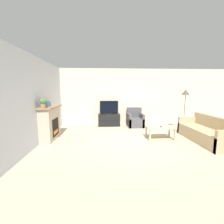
% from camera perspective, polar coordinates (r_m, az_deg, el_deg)
% --- Properties ---
extents(ground_plane, '(24.00, 24.00, 0.00)m').
position_cam_1_polar(ground_plane, '(5.19, 7.75, -10.70)').
color(ground_plane, tan).
extents(wall_back, '(12.00, 0.06, 2.70)m').
position_cam_1_polar(wall_back, '(7.37, 4.25, 5.71)').
color(wall_back, beige).
rests_on(wall_back, ground).
extents(wall_left, '(0.06, 12.00, 2.70)m').
position_cam_1_polar(wall_left, '(5.24, -26.36, 3.77)').
color(wall_left, silver).
rests_on(wall_left, ground).
extents(fireplace, '(0.47, 1.27, 1.15)m').
position_cam_1_polar(fireplace, '(5.59, -22.49, -3.68)').
color(fireplace, '#B7A893').
rests_on(fireplace, ground).
extents(mantel_vase_left, '(0.11, 0.11, 0.24)m').
position_cam_1_polar(mantel_vase_left, '(5.13, -24.12, 2.81)').
color(mantel_vase_left, '#385670').
rests_on(mantel_vase_left, fireplace).
extents(mantel_vase_centre_left, '(0.14, 0.14, 0.20)m').
position_cam_1_polar(mantel_vase_centre_left, '(5.40, -23.04, 2.93)').
color(mantel_vase_centre_left, '#385670').
rests_on(mantel_vase_centre_left, fireplace).
extents(potted_plant, '(0.19, 0.19, 0.30)m').
position_cam_1_polar(potted_plant, '(4.98, -24.80, 3.36)').
color(potted_plant, '#936B4C').
rests_on(potted_plant, fireplace).
extents(tv_stand, '(1.01, 0.48, 0.56)m').
position_cam_1_polar(tv_stand, '(7.13, -1.14, -3.02)').
color(tv_stand, black).
rests_on(tv_stand, ground).
extents(tv, '(0.86, 0.18, 0.63)m').
position_cam_1_polar(tv, '(7.04, -1.15, 1.57)').
color(tv, black).
rests_on(tv, tv_stand).
extents(armchair, '(0.70, 0.76, 0.86)m').
position_cam_1_polar(armchair, '(7.11, 8.79, -3.14)').
color(armchair, '#4C4C51').
rests_on(armchair, ground).
extents(coffee_table, '(0.94, 0.52, 0.42)m').
position_cam_1_polar(coffee_table, '(5.49, 17.92, -6.05)').
color(coffee_table, '#CCB289').
rests_on(coffee_table, ground).
extents(remote, '(0.06, 0.15, 0.02)m').
position_cam_1_polar(remote, '(5.50, 18.10, -5.28)').
color(remote, black).
rests_on(remote, coffee_table).
extents(couch, '(0.82, 2.09, 0.83)m').
position_cam_1_polar(couch, '(5.91, 32.28, -6.76)').
color(couch, tan).
rests_on(couch, ground).
extents(floor_lamp, '(0.31, 0.31, 1.71)m').
position_cam_1_polar(floor_lamp, '(6.86, 26.19, 5.69)').
color(floor_lamp, black).
rests_on(floor_lamp, ground).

